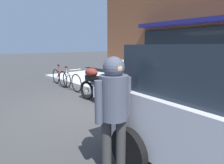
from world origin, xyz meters
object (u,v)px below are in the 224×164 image
at_px(sandwich_board_sign, 117,73).
at_px(second_bicycle_by_cafe, 61,77).
at_px(touring_motorcycle, 100,84).
at_px(parked_bicycle, 69,80).
at_px(pedestrian_walking, 114,103).

relative_size(sandwich_board_sign, second_bicycle_by_cafe, 0.51).
bearing_deg(second_bicycle_by_cafe, touring_motorcycle, -5.36).
bearing_deg(sandwich_board_sign, parked_bicycle, -114.36).
height_order(touring_motorcycle, parked_bicycle, touring_motorcycle).
distance_m(touring_motorcycle, second_bicycle_by_cafe, 3.25).
distance_m(touring_motorcycle, pedestrian_walking, 3.24).
relative_size(touring_motorcycle, second_bicycle_by_cafe, 1.18).
height_order(parked_bicycle, pedestrian_walking, pedestrian_walking).
distance_m(parked_bicycle, second_bicycle_by_cafe, 1.01).
distance_m(parked_bicycle, pedestrian_walking, 5.28).
xyz_separation_m(parked_bicycle, sandwich_board_sign, (0.85, 1.87, 0.19)).
relative_size(touring_motorcycle, parked_bicycle, 1.18).
bearing_deg(parked_bicycle, sandwich_board_sign, 65.64).
relative_size(parked_bicycle, pedestrian_walking, 1.09).
bearing_deg(pedestrian_walking, parked_bicycle, 157.29).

